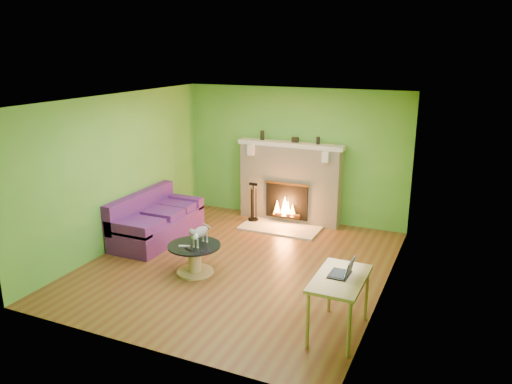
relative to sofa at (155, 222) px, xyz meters
The scene contains 22 objects.
floor 1.93m from the sofa, 12.25° to the right, with size 5.00×5.00×0.00m, color brown.
ceiling 2.97m from the sofa, 12.25° to the right, with size 5.00×5.00×0.00m, color white.
wall_back 2.97m from the sofa, 48.43° to the left, with size 5.00×5.00×0.00m, color #4A8F2F.
wall_front 3.58m from the sofa, 57.37° to the right, with size 5.00×5.00×0.00m, color #4A8F2F.
wall_left 1.13m from the sofa, 134.06° to the right, with size 5.00×5.00×0.00m, color #4A8F2F.
wall_right 4.24m from the sofa, ahead, with size 5.00×5.00×0.00m, color #4A8F2F.
window_frame 4.47m from the sofa, 17.64° to the right, with size 1.20×1.20×0.00m, color silver.
window_pane 4.47m from the sofa, 17.67° to the right, with size 1.06×1.06×0.00m, color white.
fireplace 2.70m from the sofa, 45.79° to the left, with size 2.10×0.46×1.58m.
hearth 2.35m from the sofa, 36.91° to the left, with size 1.50×0.75×0.03m, color beige.
mantel 2.92m from the sofa, 45.49° to the left, with size 2.10×0.28×0.08m, color beige.
sofa is the anchor object (origin of this frame).
coffee_table 1.66m from the sofa, 34.31° to the right, with size 0.80×0.80×0.45m.
desk 4.18m from the sofa, 23.82° to the right, with size 0.58×0.99×0.73m.
cat 1.73m from the sofa, 31.39° to the right, with size 0.19×0.53×0.33m, color slate, non-canonical shape.
remote_silver 1.66m from the sofa, 39.70° to the right, with size 0.17×0.04×0.02m, color #969699.
remote_black 1.79m from the sofa, 38.72° to the right, with size 0.16×0.04×0.02m, color black.
laptop 4.16m from the sofa, 23.30° to the right, with size 0.27×0.30×0.23m, color black, non-canonical shape.
fire_tools 1.98m from the sofa, 51.51° to the left, with size 0.20×0.20×0.77m, color black, non-canonical shape.
mantel_vase_left 2.66m from the sofa, 56.79° to the left, with size 0.08×0.08×0.18m, color black.
mantel_vase_right 3.34m from the sofa, 38.78° to the left, with size 0.07×0.07×0.14m, color black.
mantel_box 3.03m from the sofa, 44.74° to the left, with size 0.12×0.08×0.10m, color black.
Camera 1 is at (3.22, -6.55, 3.33)m, focal length 35.00 mm.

